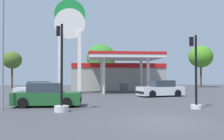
{
  "coord_description": "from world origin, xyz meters",
  "views": [
    {
      "loc": [
        -3.56,
        -11.36,
        2.1
      ],
      "look_at": [
        -1.04,
        12.38,
        2.6
      ],
      "focal_mm": 40.72,
      "sensor_mm": 36.0,
      "label": 1
    }
  ],
  "objects": [
    {
      "name": "car_2",
      "position": [
        -8.04,
        13.79,
        0.69
      ],
      "size": [
        4.27,
        1.97,
        1.52
      ],
      "color": "black",
      "rests_on": "ground"
    },
    {
      "name": "car_1",
      "position": [
        -6.09,
        6.13,
        0.72
      ],
      "size": [
        4.54,
        2.2,
        1.6
      ],
      "color": "black",
      "rests_on": "ground"
    },
    {
      "name": "tree_1",
      "position": [
        -0.97,
        30.13,
        4.97
      ],
      "size": [
        4.79,
        4.79,
        7.18
      ],
      "color": "brown",
      "rests_on": "ground"
    },
    {
      "name": "corner_streetlamp",
      "position": [
        -8.57,
        4.55,
        4.57
      ],
      "size": [
        0.24,
        1.48,
        7.7
      ],
      "color": "gray",
      "rests_on": "ground"
    },
    {
      "name": "station_pole_sign",
      "position": [
        -5.32,
        18.0,
        6.76
      ],
      "size": [
        3.54,
        0.56,
        10.86
      ],
      "color": "white",
      "rests_on": "ground"
    },
    {
      "name": "ground_plane",
      "position": [
        0.0,
        0.0,
        0.0
      ],
      "size": [
        90.0,
        90.0,
        0.0
      ],
      "primitive_type": "plane",
      "color": "#47474C",
      "rests_on": "ground"
    },
    {
      "name": "tree_0",
      "position": [
        -15.37,
        31.31,
        4.54
      ],
      "size": [
        3.06,
        3.06,
        5.97
      ],
      "color": "brown",
      "rests_on": "ground"
    },
    {
      "name": "traffic_signal_1",
      "position": [
        3.33,
        3.92,
        1.52
      ],
      "size": [
        0.69,
        0.7,
        4.62
      ],
      "color": "silver",
      "rests_on": "ground"
    },
    {
      "name": "gas_station",
      "position": [
        1.09,
        24.75,
        2.17
      ],
      "size": [
        12.96,
        12.86,
        4.71
      ],
      "color": "#ADA89E",
      "rests_on": "ground"
    },
    {
      "name": "tree_2",
      "position": [
        16.49,
        30.9,
        5.33
      ],
      "size": [
        4.16,
        4.16,
        7.24
      ],
      "color": "brown",
      "rests_on": "ground"
    },
    {
      "name": "traffic_signal_0",
      "position": [
        -4.93,
        3.51,
        1.26
      ],
      "size": [
        0.81,
        0.81,
        5.07
      ],
      "color": "silver",
      "rests_on": "ground"
    },
    {
      "name": "car_0",
      "position": [
        3.89,
        13.17,
        0.73
      ],
      "size": [
        4.8,
        2.85,
        1.61
      ],
      "color": "black",
      "rests_on": "ground"
    }
  ]
}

